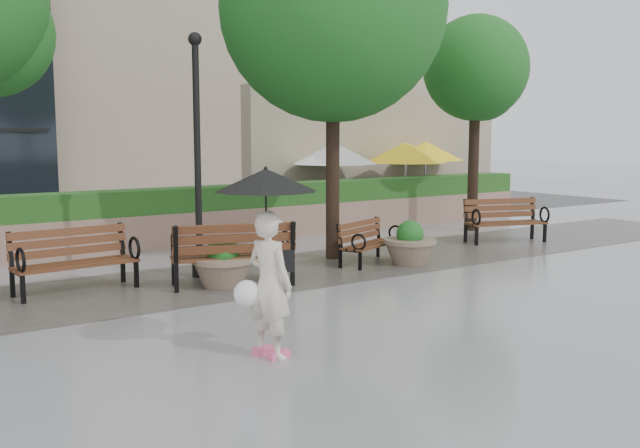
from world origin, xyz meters
TOP-DOWN VIEW (x-y plane):
  - ground at (0.00, 0.00)m, footprint 100.00×100.00m
  - cobble_strip at (0.00, 3.00)m, footprint 28.00×3.20m
  - hedge_wall at (0.00, 7.00)m, footprint 24.00×0.80m
  - cafe_wall at (9.50, 10.00)m, footprint 10.00×0.60m
  - cafe_hedge at (9.00, 7.80)m, footprint 8.00×0.50m
  - asphalt_street at (0.00, 11.00)m, footprint 40.00×7.00m
  - bench_1 at (-2.31, 3.42)m, footprint 2.00×0.92m
  - bench_2 at (0.05, 2.41)m, footprint 2.19×1.43m
  - bench_3 at (3.27, 2.73)m, footprint 1.69×1.17m
  - bench_4 at (7.69, 3.08)m, footprint 2.04×1.32m
  - planter_left at (-0.13, 2.44)m, footprint 1.06×1.06m
  - planter_right at (3.89, 2.22)m, footprint 1.05×1.05m
  - lamppost at (-0.09, 3.44)m, footprint 0.28×0.28m
  - tree_1 at (3.15, 3.69)m, footprint 4.55×4.55m
  - tree_2 at (8.79, 5.11)m, footprint 2.94×2.76m
  - patio_umb_white at (6.69, 8.66)m, footprint 2.50×2.50m
  - patio_umb_yellow_a at (9.01, 8.17)m, footprint 2.50×2.50m
  - patio_umb_yellow_b at (10.86, 9.28)m, footprint 2.50×2.50m
  - pedestrian at (-1.42, -1.26)m, footprint 1.19×1.19m

SIDE VIEW (x-z plane):
  - ground at x=0.00m, z-range 0.00..0.00m
  - asphalt_street at x=0.00m, z-range 0.00..0.00m
  - cobble_strip at x=0.00m, z-range 0.00..0.01m
  - bench_3 at x=3.27m, z-range -0.17..0.68m
  - bench_4 at x=7.69m, z-range -0.21..0.82m
  - bench_1 at x=-2.31m, z-range -0.21..0.83m
  - bench_2 at x=0.05m, z-range -0.22..0.88m
  - planter_right at x=3.89m, z-range -0.10..0.79m
  - planter_left at x=-0.13m, z-range -0.10..0.79m
  - cafe_hedge at x=9.00m, z-range 0.00..0.90m
  - hedge_wall at x=0.00m, z-range -0.01..1.34m
  - pedestrian at x=-1.42m, z-range 0.24..2.43m
  - lamppost at x=-0.09m, z-range -0.25..4.09m
  - patio_umb_white at x=6.69m, z-range 0.84..3.14m
  - patio_umb_yellow_a at x=9.01m, z-range 0.84..3.14m
  - patio_umb_yellow_b at x=10.86m, z-range 0.84..3.14m
  - cafe_wall at x=9.50m, z-range 0.00..4.00m
  - tree_2 at x=8.79m, z-range 1.33..6.99m
  - tree_1 at x=3.15m, z-range 1.27..8.62m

